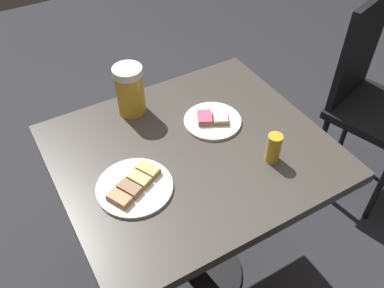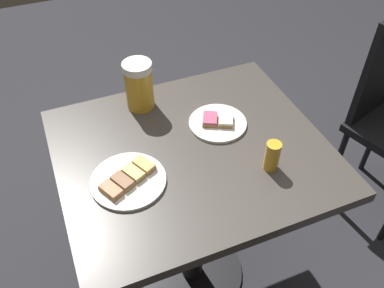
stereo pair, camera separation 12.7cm
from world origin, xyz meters
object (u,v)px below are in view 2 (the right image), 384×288
Objects in this scene: plate_far at (218,122)px; beer_glass_small at (272,156)px; plate_near at (128,180)px; beer_mug at (139,85)px.

beer_glass_small is at bearing 105.17° from plate_far.
beer_mug is at bearing -112.83° from plate_near.
plate_far is at bearing 136.52° from beer_mug.
plate_far is 2.00× the size of beer_glass_small.
beer_mug reaches higher than plate_far.
plate_near is 1.14× the size of plate_far.
beer_glass_small is at bearing 165.62° from plate_near.
plate_near is 2.28× the size of beer_glass_small.
beer_glass_small is at bearing 122.07° from beer_mug.
beer_mug is 0.51m from beer_glass_small.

